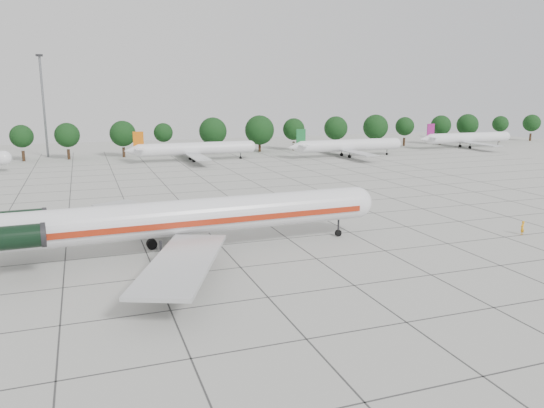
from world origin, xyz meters
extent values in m
plane|color=#A8A8A1|center=(0.00, 0.00, 0.00)|extent=(260.00, 260.00, 0.00)
cube|color=#383838|center=(0.00, 15.00, 0.01)|extent=(170.00, 170.00, 0.02)
cylinder|color=silver|center=(-11.85, -1.72, 3.89)|extent=(40.09, 5.05, 3.67)
sphere|color=silver|center=(8.13, -1.03, 3.89)|extent=(3.67, 3.67, 3.67)
cube|color=#A1240E|center=(-11.91, 0.13, 3.61)|extent=(38.85, 1.42, 0.61)
cube|color=#A1240E|center=(-11.78, -3.58, 3.61)|extent=(38.85, 1.42, 0.61)
cube|color=#B7BABC|center=(-14.97, 8.17, 2.39)|extent=(12.11, 17.16, 0.33)
cube|color=#B7BABC|center=(-14.27, -11.81, 2.39)|extent=(11.22, 17.33, 0.33)
cube|color=black|center=(-28.03, 0.22, 4.22)|extent=(2.49, 1.53, 0.28)
cylinder|color=black|center=(-28.06, 0.99, 4.22)|extent=(5.40, 2.29, 2.11)
cube|color=black|center=(-27.85, -4.78, 4.22)|extent=(2.49, 1.53, 0.28)
cylinder|color=black|center=(-27.83, -5.56, 4.22)|extent=(5.40, 2.29, 2.11)
cylinder|color=black|center=(5.91, -1.11, 1.06)|extent=(0.23, 0.23, 2.11)
cylinder|color=black|center=(5.91, -1.11, 0.39)|extent=(0.79, 0.34, 0.78)
cylinder|color=black|center=(-15.28, 1.05, 1.44)|extent=(0.28, 0.28, 2.00)
cylinder|color=black|center=(-15.28, 1.05, 0.56)|extent=(1.13, 0.70, 1.11)
cylinder|color=black|center=(-15.08, -4.72, 1.44)|extent=(0.28, 0.28, 2.00)
cylinder|color=black|center=(-15.08, -4.72, 0.56)|extent=(1.13, 0.70, 1.11)
imported|color=orange|center=(26.71, -7.79, 0.83)|extent=(0.69, 0.56, 1.65)
cylinder|color=silver|center=(4.22, 71.65, 3.00)|extent=(27.20, 3.00, 3.00)
cube|color=#B7BABC|center=(3.22, 71.65, 1.80)|extent=(3.50, 27.20, 0.25)
cube|color=#C35A0B|center=(-9.22, 71.65, 5.60)|extent=(2.40, 0.25, 3.60)
cylinder|color=black|center=(3.22, 73.85, 0.40)|extent=(0.80, 0.45, 0.80)
cylinder|color=black|center=(3.22, 69.45, 0.40)|extent=(0.80, 0.45, 0.80)
cylinder|color=silver|center=(42.85, 66.26, 3.00)|extent=(27.20, 3.00, 3.00)
cube|color=#B7BABC|center=(41.85, 66.26, 1.80)|extent=(3.50, 27.20, 0.25)
cube|color=#16632D|center=(29.41, 66.26, 5.60)|extent=(2.40, 0.25, 3.60)
cylinder|color=black|center=(41.85, 68.46, 0.40)|extent=(0.80, 0.45, 0.80)
cylinder|color=black|center=(41.85, 64.06, 0.40)|extent=(0.80, 0.45, 0.80)
cylinder|color=silver|center=(86.41, 73.89, 3.00)|extent=(27.20, 3.00, 3.00)
cube|color=#B7BABC|center=(85.41, 73.89, 1.80)|extent=(3.50, 27.20, 0.25)
cube|color=#821763|center=(72.97, 73.89, 5.60)|extent=(2.40, 0.25, 3.60)
cylinder|color=black|center=(85.41, 76.09, 0.40)|extent=(0.80, 0.45, 0.80)
cylinder|color=black|center=(85.41, 71.69, 0.40)|extent=(0.80, 0.45, 0.80)
cylinder|color=#332114|center=(-35.07, 85.00, 1.25)|extent=(0.70, 0.70, 2.50)
sphere|color=black|center=(-35.07, 85.00, 6.00)|extent=(5.43, 5.43, 5.43)
cylinder|color=#332114|center=(-24.88, 85.00, 1.25)|extent=(0.70, 0.70, 2.50)
sphere|color=black|center=(-24.88, 85.00, 6.00)|extent=(5.99, 5.99, 5.99)
cylinder|color=#332114|center=(-11.69, 85.00, 1.25)|extent=(0.70, 0.70, 2.50)
sphere|color=black|center=(-11.69, 85.00, 6.00)|extent=(6.50, 6.50, 6.50)
cylinder|color=#332114|center=(-1.50, 85.00, 1.25)|extent=(0.70, 0.70, 2.50)
sphere|color=black|center=(-1.50, 85.00, 6.00)|extent=(4.93, 4.93, 4.93)
cylinder|color=#332114|center=(11.69, 85.00, 1.25)|extent=(0.70, 0.70, 2.50)
sphere|color=black|center=(11.69, 85.00, 6.00)|extent=(7.40, 7.40, 7.40)
cylinder|color=#332114|center=(24.88, 85.00, 1.25)|extent=(0.70, 0.70, 2.50)
sphere|color=black|center=(24.88, 85.00, 6.00)|extent=(8.08, 8.08, 8.08)
cylinder|color=#332114|center=(35.07, 85.00, 1.25)|extent=(0.70, 0.70, 2.50)
sphere|color=black|center=(35.07, 85.00, 6.00)|extent=(6.17, 6.17, 6.17)
cylinder|color=#332114|center=(48.26, 85.00, 1.25)|extent=(0.70, 0.70, 2.50)
sphere|color=black|center=(48.26, 85.00, 6.00)|extent=(6.82, 6.82, 6.82)
cylinder|color=#332114|center=(61.45, 85.00, 1.25)|extent=(0.70, 0.70, 2.50)
sphere|color=black|center=(61.45, 85.00, 6.00)|extent=(7.44, 7.44, 7.44)
cylinder|color=#332114|center=(71.64, 85.00, 1.25)|extent=(0.70, 0.70, 2.50)
sphere|color=black|center=(71.64, 85.00, 6.00)|extent=(5.66, 5.66, 5.66)
cylinder|color=#332114|center=(84.83, 85.00, 1.25)|extent=(0.70, 0.70, 2.50)
sphere|color=black|center=(84.83, 85.00, 6.00)|extent=(6.25, 6.25, 6.25)
cylinder|color=#332114|center=(95.02, 85.00, 1.25)|extent=(0.70, 0.70, 2.50)
sphere|color=black|center=(95.02, 85.00, 6.00)|extent=(6.79, 6.79, 6.79)
cylinder|color=#332114|center=(108.21, 85.00, 1.25)|extent=(0.70, 0.70, 2.50)
sphere|color=black|center=(108.21, 85.00, 6.00)|extent=(5.16, 5.16, 5.16)
cylinder|color=#332114|center=(121.40, 85.00, 1.25)|extent=(0.70, 0.70, 2.50)
sphere|color=black|center=(121.40, 85.00, 6.00)|extent=(5.68, 5.68, 5.68)
cylinder|color=slate|center=(-30.00, 92.00, 12.50)|extent=(0.56, 0.56, 25.00)
cube|color=black|center=(-30.00, 92.00, 25.20)|extent=(1.60, 1.60, 0.50)
camera|label=1|loc=(-21.55, -54.78, 16.69)|focal=35.00mm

